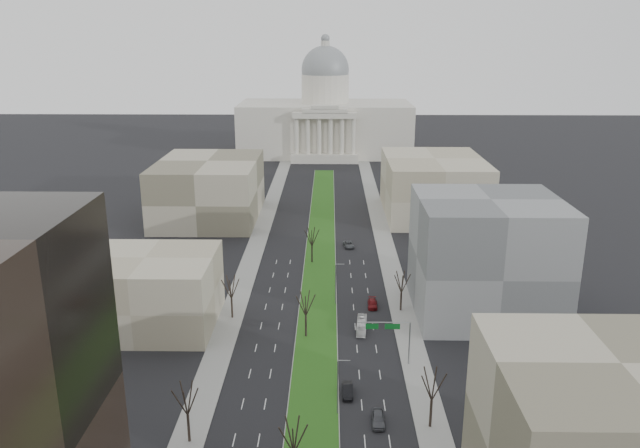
# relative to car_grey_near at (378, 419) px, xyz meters

# --- Properties ---
(ground) EXTENTS (600.00, 600.00, 0.00)m
(ground) POSITION_rel_car_grey_near_xyz_m (-9.65, 67.25, -0.82)
(ground) COLOR black
(ground) RESTS_ON ground
(median) EXTENTS (8.00, 222.03, 0.20)m
(median) POSITION_rel_car_grey_near_xyz_m (-9.65, 66.24, -0.72)
(median) COLOR #999993
(median) RESTS_ON ground
(sidewalk_left) EXTENTS (5.00, 330.00, 0.15)m
(sidewalk_left) POSITION_rel_car_grey_near_xyz_m (-27.15, 42.25, -0.74)
(sidewalk_left) COLOR gray
(sidewalk_left) RESTS_ON ground
(sidewalk_right) EXTENTS (5.00, 330.00, 0.15)m
(sidewalk_right) POSITION_rel_car_grey_near_xyz_m (7.85, 42.25, -0.74)
(sidewalk_right) COLOR gray
(sidewalk_right) RESTS_ON ground
(capitol) EXTENTS (80.00, 46.00, 55.00)m
(capitol) POSITION_rel_car_grey_near_xyz_m (-9.65, 216.83, 15.49)
(capitol) COLOR beige
(capitol) RESTS_ON ground
(building_beige_left) EXTENTS (26.00, 22.00, 14.00)m
(building_beige_left) POSITION_rel_car_grey_near_xyz_m (-42.65, 32.25, 6.18)
(building_beige_left) COLOR tan
(building_beige_left) RESTS_ON ground
(building_grey_right) EXTENTS (28.00, 26.00, 24.00)m
(building_grey_right) POSITION_rel_car_grey_near_xyz_m (24.35, 39.25, 11.18)
(building_grey_right) COLOR slate
(building_grey_right) RESTS_ON ground
(building_far_left) EXTENTS (30.00, 40.00, 18.00)m
(building_far_left) POSITION_rel_car_grey_near_xyz_m (-44.65, 107.25, 8.18)
(building_far_left) COLOR #78725C
(building_far_left) RESTS_ON ground
(building_far_right) EXTENTS (30.00, 40.00, 18.00)m
(building_far_right) POSITION_rel_car_grey_near_xyz_m (25.35, 112.25, 8.18)
(building_far_right) COLOR tan
(building_far_right) RESTS_ON ground
(tree_left_mid) EXTENTS (5.40, 5.40, 9.72)m
(tree_left_mid) POSITION_rel_car_grey_near_xyz_m (-26.85, -4.75, 6.18)
(tree_left_mid) COLOR black
(tree_left_mid) RESTS_ON ground
(tree_left_far) EXTENTS (5.28, 5.28, 9.50)m
(tree_left_far) POSITION_rel_car_grey_near_xyz_m (-26.85, 35.25, 6.02)
(tree_left_far) COLOR black
(tree_left_far) RESTS_ON ground
(tree_right_mid) EXTENTS (5.52, 5.52, 9.94)m
(tree_right_mid) POSITION_rel_car_grey_near_xyz_m (7.55, -0.75, 6.34)
(tree_right_mid) COLOR black
(tree_right_mid) RESTS_ON ground
(tree_right_far) EXTENTS (5.04, 5.04, 9.07)m
(tree_right_far) POSITION_rel_car_grey_near_xyz_m (7.55, 39.25, 5.71)
(tree_right_far) COLOR black
(tree_right_far) RESTS_ON ground
(tree_median_a) EXTENTS (5.40, 5.40, 9.72)m
(tree_median_a) POSITION_rel_car_grey_near_xyz_m (-11.65, -12.75, 6.18)
(tree_median_a) COLOR black
(tree_median_a) RESTS_ON ground
(tree_median_b) EXTENTS (5.40, 5.40, 9.72)m
(tree_median_b) POSITION_rel_car_grey_near_xyz_m (-11.65, 27.25, 6.18)
(tree_median_b) COLOR black
(tree_median_b) RESTS_ON ground
(tree_median_c) EXTENTS (5.40, 5.40, 9.72)m
(tree_median_c) POSITION_rel_car_grey_near_xyz_m (-11.65, 67.25, 6.18)
(tree_median_c) COLOR black
(tree_median_c) RESTS_ON ground
(streetlamp_median_b) EXTENTS (1.90, 0.20, 9.16)m
(streetlamp_median_b) POSITION_rel_car_grey_near_xyz_m (-5.89, 2.25, 3.99)
(streetlamp_median_b) COLOR gray
(streetlamp_median_b) RESTS_ON ground
(streetlamp_median_c) EXTENTS (1.90, 0.20, 9.16)m
(streetlamp_median_c) POSITION_rel_car_grey_near_xyz_m (-5.89, 42.25, 3.99)
(streetlamp_median_c) COLOR gray
(streetlamp_median_c) RESTS_ON ground
(mast_arm_signs) EXTENTS (9.12, 0.24, 8.09)m
(mast_arm_signs) POSITION_rel_car_grey_near_xyz_m (3.84, 17.28, 5.29)
(mast_arm_signs) COLOR gray
(mast_arm_signs) RESTS_ON ground
(car_grey_near) EXTENTS (2.04, 4.85, 1.64)m
(car_grey_near) POSITION_rel_car_grey_near_xyz_m (0.00, 0.00, 0.00)
(car_grey_near) COLOR #48494F
(car_grey_near) RESTS_ON ground
(car_black) EXTENTS (1.73, 4.86, 1.60)m
(car_black) POSITION_rel_car_grey_near_xyz_m (-4.31, 7.63, -0.02)
(car_black) COLOR black
(car_black) RESTS_ON ground
(car_red) EXTENTS (2.16, 4.92, 1.41)m
(car_red) POSITION_rel_car_grey_near_xyz_m (1.82, 41.09, -0.12)
(car_red) COLOR #640D11
(car_red) RESTS_ON ground
(car_grey_far) EXTENTS (3.17, 5.48, 1.44)m
(car_grey_far) POSITION_rel_car_grey_near_xyz_m (-2.12, 79.45, -0.10)
(car_grey_far) COLOR #4C4F54
(car_grey_far) RESTS_ON ground
(box_van) EXTENTS (2.41, 7.64, 2.09)m
(box_van) POSITION_rel_car_grey_near_xyz_m (-0.98, 30.20, 0.23)
(box_van) COLOR white
(box_van) RESTS_ON ground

